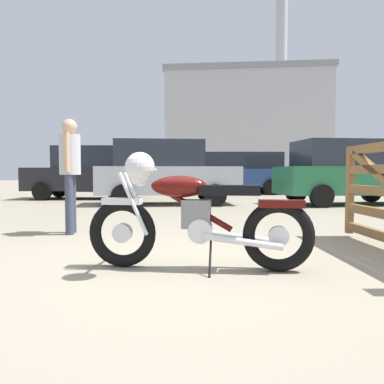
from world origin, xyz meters
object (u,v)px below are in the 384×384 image
at_px(silver_sedan_mid, 119,172).
at_px(red_hatchback_near, 346,172).
at_px(vintage_motorcycle, 192,216).
at_px(dark_sedan_left, 89,172).
at_px(bystander, 70,164).
at_px(white_estate_far, 234,172).
at_px(blue_hatchback_right, 202,174).
at_px(pale_sedan_back, 165,172).

bearing_deg(silver_sedan_mid, red_hatchback_near, 147.65).
distance_m(vintage_motorcycle, dark_sedan_left, 10.08).
bearing_deg(bystander, silver_sedan_mid, 92.60).
bearing_deg(white_estate_far, blue_hatchback_right, -71.45).
bearing_deg(red_hatchback_near, white_estate_far, 108.26).
distance_m(bystander, pale_sedan_back, 5.18).
relative_size(red_hatchback_near, dark_sedan_left, 1.03).
xyz_separation_m(bystander, red_hatchback_near, (5.72, 5.40, -0.10)).
relative_size(red_hatchback_near, silver_sedan_mid, 0.84).
bearing_deg(pale_sedan_back, blue_hatchback_right, 76.51).
height_order(red_hatchback_near, blue_hatchback_right, red_hatchback_near).
bearing_deg(pale_sedan_back, vintage_motorcycle, -89.44).
height_order(bystander, white_estate_far, white_estate_far).
bearing_deg(bystander, dark_sedan_left, 98.27).
xyz_separation_m(vintage_motorcycle, dark_sedan_left, (-4.20, 9.15, 0.43)).
bearing_deg(bystander, red_hatchback_near, 34.08).
bearing_deg(dark_sedan_left, bystander, 102.97).
height_order(blue_hatchback_right, silver_sedan_mid, silver_sedan_mid).
xyz_separation_m(pale_sedan_back, silver_sedan_mid, (-3.32, 7.48, 0.02)).
distance_m(pale_sedan_back, dark_sedan_left, 3.64).
xyz_separation_m(vintage_motorcycle, silver_sedan_mid, (-4.56, 14.53, 0.45)).
distance_m(vintage_motorcycle, silver_sedan_mid, 15.23).
bearing_deg(white_estate_far, red_hatchback_near, 114.35).
bearing_deg(silver_sedan_mid, dark_sedan_left, 102.32).
xyz_separation_m(bystander, pale_sedan_back, (0.67, 5.14, -0.10)).
height_order(white_estate_far, blue_hatchback_right, white_estate_far).
distance_m(white_estate_far, dark_sedan_left, 6.09).
distance_m(vintage_motorcycle, white_estate_far, 12.52).
bearing_deg(red_hatchback_near, silver_sedan_mid, 128.19).
xyz_separation_m(white_estate_far, red_hatchback_near, (2.90, -5.18, -0.02)).
height_order(bystander, red_hatchback_near, red_hatchback_near).
xyz_separation_m(vintage_motorcycle, blue_hatchback_right, (-0.60, 15.96, 0.34)).
relative_size(white_estate_far, red_hatchback_near, 1.17).
height_order(bystander, pale_sedan_back, pale_sedan_back).
relative_size(vintage_motorcycle, red_hatchback_near, 0.50).
xyz_separation_m(blue_hatchback_right, silver_sedan_mid, (-3.96, -1.43, 0.10)).
distance_m(red_hatchback_near, silver_sedan_mid, 11.06).
bearing_deg(pale_sedan_back, dark_sedan_left, 135.08).
bearing_deg(blue_hatchback_right, vintage_motorcycle, 92.33).
bearing_deg(white_estate_far, dark_sedan_left, 28.17).
relative_size(pale_sedan_back, blue_hatchback_right, 0.98).
relative_size(white_estate_far, blue_hatchback_right, 1.15).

